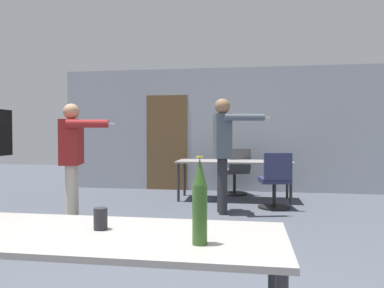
% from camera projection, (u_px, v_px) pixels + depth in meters
% --- Properties ---
extents(back_wall, '(6.80, 0.12, 2.61)m').
position_uv_depth(back_wall, '(216.00, 130.00, 7.99)').
color(back_wall, '#A3A8B2').
rests_on(back_wall, ground_plane).
extents(conference_table_near, '(2.01, 0.73, 0.72)m').
position_uv_depth(conference_table_near, '(88.00, 245.00, 1.91)').
color(conference_table_near, gray).
rests_on(conference_table_near, ground_plane).
extents(conference_table_far, '(2.08, 0.76, 0.72)m').
position_uv_depth(conference_table_far, '(234.00, 164.00, 6.86)').
color(conference_table_far, gray).
rests_on(conference_table_far, ground_plane).
extents(person_right_polo, '(0.86, 0.64, 1.64)m').
position_uv_depth(person_right_polo, '(73.00, 151.00, 5.17)').
color(person_right_polo, beige).
rests_on(person_right_polo, ground_plane).
extents(person_center_tall, '(0.88, 0.61, 1.76)m').
position_uv_depth(person_center_tall, '(223.00, 144.00, 5.71)').
color(person_center_tall, '#28282D').
rests_on(person_center_tall, ground_plane).
extents(office_chair_side_rolled, '(0.52, 0.58, 0.92)m').
position_uv_depth(office_chair_side_rolled, '(275.00, 183.00, 6.04)').
color(office_chair_side_rolled, black).
rests_on(office_chair_side_rolled, ground_plane).
extents(office_chair_far_left, '(0.63, 0.66, 0.93)m').
position_uv_depth(office_chair_far_left, '(236.00, 173.00, 7.42)').
color(office_chair_far_left, black).
rests_on(office_chair_far_left, ground_plane).
extents(beer_bottle, '(0.07, 0.07, 0.40)m').
position_uv_depth(beer_bottle, '(200.00, 203.00, 1.69)').
color(beer_bottle, '#2D511E').
rests_on(beer_bottle, conference_table_near).
extents(drink_cup, '(0.07, 0.07, 0.11)m').
position_uv_depth(drink_cup, '(101.00, 219.00, 1.96)').
color(drink_cup, '#232328').
rests_on(drink_cup, conference_table_near).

